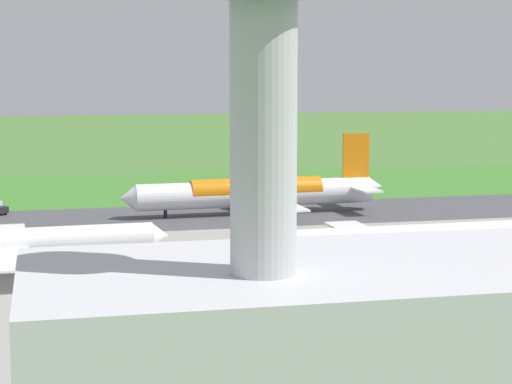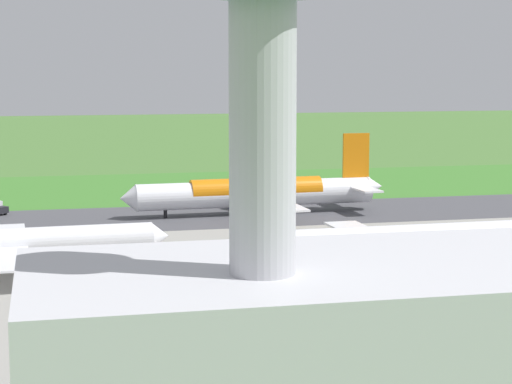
{
  "view_description": "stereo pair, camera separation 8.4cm",
  "coord_description": "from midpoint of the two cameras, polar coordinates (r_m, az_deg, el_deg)",
  "views": [
    {
      "loc": [
        44.99,
        178.13,
        29.06
      ],
      "look_at": [
        3.81,
        0.0,
        4.5
      ],
      "focal_mm": 65.27,
      "sensor_mm": 36.0,
      "label": 1
    },
    {
      "loc": [
        44.91,
        178.15,
        29.06
      ],
      "look_at": [
        3.81,
        0.0,
        4.5
      ],
      "focal_mm": 65.27,
      "sensor_mm": 36.0,
      "label": 2
    }
  ],
  "objects": [
    {
      "name": "no_stopping_sign",
      "position": [
        224.16,
        1.63,
        0.6
      ],
      "size": [
        0.6,
        0.1,
        2.6
      ],
      "color": "slate",
      "rests_on": "ground"
    },
    {
      "name": "service_truck_fuel",
      "position": [
        159.01,
        1.16,
        -2.37
      ],
      "size": [
        5.93,
        5.4,
        2.65
      ],
      "color": "gold",
      "rests_on": "ground"
    },
    {
      "name": "grass_verge_foreground",
      "position": [
        220.78,
        -1.16,
        0.09
      ],
      "size": [
        600.0,
        80.0,
        0.04
      ],
      "primitive_type": "cube",
      "color": "#3C782B",
      "rests_on": "ground"
    },
    {
      "name": "airliner_parked_far",
      "position": [
        140.88,
        -14.63,
        -3.0
      ],
      "size": [
        45.39,
        37.09,
        13.26
      ],
      "color": "white",
      "rests_on": "ground"
    },
    {
      "name": "runway_asphalt",
      "position": [
        186.01,
        1.13,
        -1.33
      ],
      "size": [
        600.0,
        30.59,
        0.06
      ],
      "primitive_type": "cube",
      "color": "#47474C",
      "rests_on": "ground"
    },
    {
      "name": "airliner_parked_mid",
      "position": [
        136.7,
        8.23,
        -3.0
      ],
      "size": [
        49.93,
        40.76,
        14.6
      ],
      "color": "white",
      "rests_on": "ground"
    },
    {
      "name": "airliner_main",
      "position": [
        184.6,
        0.1,
        -0.04
      ],
      "size": [
        54.1,
        44.21,
        15.88
      ],
      "color": "white",
      "rests_on": "ground"
    },
    {
      "name": "ground_plane",
      "position": [
        186.01,
        1.13,
        -1.34
      ],
      "size": [
        800.0,
        800.0,
        0.0
      ],
      "primitive_type": "plane",
      "color": "#477233"
    },
    {
      "name": "apron_concrete",
      "position": [
        141.4,
        5.82,
        -4.24
      ],
      "size": [
        440.0,
        110.0,
        0.05
      ],
      "primitive_type": "cube",
      "color": "gray",
      "rests_on": "ground"
    },
    {
      "name": "traffic_cone_orange",
      "position": [
        222.36,
        0.4,
        0.21
      ],
      "size": [
        0.4,
        0.4,
        0.55
      ],
      "primitive_type": "cone",
      "color": "orange",
      "rests_on": "ground"
    }
  ]
}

